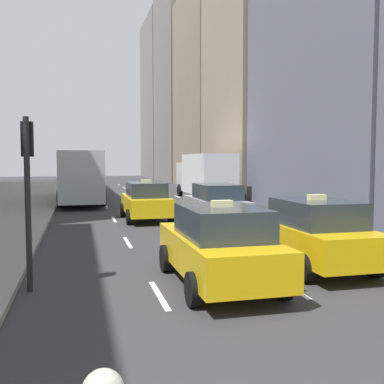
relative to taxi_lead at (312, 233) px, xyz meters
The scene contains 9 objects.
lane_markings 13.64m from the taxi_lead, 95.90° to the left, with size 5.72×56.00×0.01m.
building_row_right 32.52m from the taxi_lead, 74.61° to the left, with size 6.00×80.76×32.53m.
taxi_lead is the anchor object (origin of this frame).
taxi_third 10.37m from the taxi_lead, 105.67° to the left, with size 2.02×4.40×1.87m.
taxi_fourth 2.98m from the taxi_lead, 160.13° to the right, with size 2.02×4.40×1.87m.
sedan_black_near 8.32m from the taxi_lead, 90.00° to the left, with size 2.02×4.75×1.71m.
city_bus 20.87m from the taxi_lead, 105.61° to the left, with size 2.80×11.61×3.25m.
box_truck 20.27m from the taxi_lead, 82.05° to the left, with size 2.58×8.40×3.15m.
traffic_light_pole 6.93m from the taxi_lead, behind, with size 0.24×0.42×3.60m.
Camera 1 is at (-1.72, -0.75, 2.71)m, focal length 42.00 mm.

